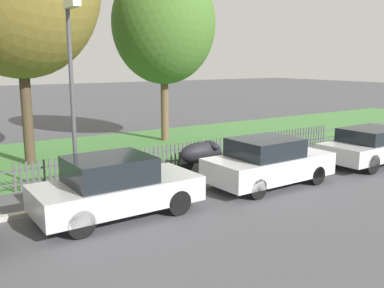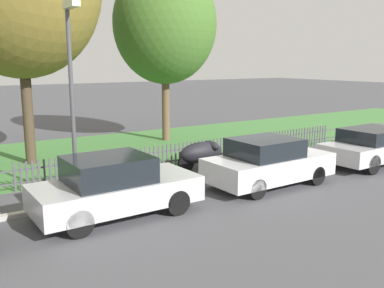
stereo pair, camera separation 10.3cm
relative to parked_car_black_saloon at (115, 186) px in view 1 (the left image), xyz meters
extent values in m
plane|color=#4C4C51|center=(4.90, 1.05, -0.73)|extent=(120.00, 120.00, 0.00)
cube|color=#B2ADA3|center=(4.90, 1.15, -0.67)|extent=(43.64, 0.20, 0.12)
cube|color=#477F3D|center=(4.90, 7.18, -0.73)|extent=(43.64, 7.77, 0.01)
cube|color=#4C4C51|center=(4.90, 3.32, -0.49)|extent=(43.64, 0.03, 0.05)
cube|color=#4C4C51|center=(4.90, 3.32, -0.12)|extent=(43.64, 0.03, 0.05)
cube|color=#4C4C51|center=(-1.63, 3.29, -0.31)|extent=(0.06, 0.03, 0.85)
cube|color=#4C4C51|center=(-1.47, 3.29, -0.31)|extent=(0.06, 0.03, 0.85)
cube|color=#4C4C51|center=(-1.30, 3.29, -0.31)|extent=(0.06, 0.03, 0.85)
cube|color=#4C4C51|center=(-1.14, 3.29, -0.31)|extent=(0.06, 0.03, 0.85)
cube|color=#4C4C51|center=(-0.97, 3.29, -0.31)|extent=(0.06, 0.03, 0.85)
cube|color=#4C4C51|center=(-0.81, 3.29, -0.31)|extent=(0.06, 0.03, 0.85)
cube|color=#4C4C51|center=(-0.64, 3.29, -0.31)|extent=(0.06, 0.03, 0.85)
cube|color=#4C4C51|center=(-0.47, 3.29, -0.31)|extent=(0.06, 0.03, 0.85)
cube|color=#4C4C51|center=(-0.31, 3.29, -0.31)|extent=(0.06, 0.03, 0.85)
cube|color=#4C4C51|center=(-0.14, 3.29, -0.31)|extent=(0.06, 0.03, 0.85)
cube|color=#4C4C51|center=(0.02, 3.29, -0.31)|extent=(0.06, 0.03, 0.85)
cube|color=#4C4C51|center=(0.19, 3.29, -0.31)|extent=(0.06, 0.03, 0.85)
cube|color=#4C4C51|center=(0.35, 3.29, -0.31)|extent=(0.06, 0.03, 0.85)
cube|color=#4C4C51|center=(0.52, 3.29, -0.31)|extent=(0.06, 0.03, 0.85)
cube|color=#4C4C51|center=(0.68, 3.29, -0.31)|extent=(0.06, 0.03, 0.85)
cube|color=#4C4C51|center=(0.85, 3.29, -0.31)|extent=(0.06, 0.03, 0.85)
cube|color=#4C4C51|center=(1.01, 3.29, -0.31)|extent=(0.06, 0.03, 0.85)
cube|color=#4C4C51|center=(1.18, 3.29, -0.31)|extent=(0.06, 0.03, 0.85)
cube|color=#4C4C51|center=(1.34, 3.29, -0.31)|extent=(0.06, 0.03, 0.85)
cube|color=#4C4C51|center=(1.51, 3.29, -0.31)|extent=(0.06, 0.03, 0.85)
cube|color=#4C4C51|center=(1.67, 3.29, -0.31)|extent=(0.06, 0.03, 0.85)
cube|color=#4C4C51|center=(1.84, 3.29, -0.31)|extent=(0.06, 0.03, 0.85)
cube|color=#4C4C51|center=(2.01, 3.29, -0.31)|extent=(0.06, 0.03, 0.85)
cube|color=#4C4C51|center=(2.17, 3.29, -0.31)|extent=(0.06, 0.03, 0.85)
cube|color=#4C4C51|center=(2.34, 3.29, -0.31)|extent=(0.06, 0.03, 0.85)
cube|color=#4C4C51|center=(2.50, 3.29, -0.31)|extent=(0.06, 0.03, 0.85)
cube|color=#4C4C51|center=(2.67, 3.29, -0.31)|extent=(0.06, 0.03, 0.85)
cube|color=#4C4C51|center=(2.83, 3.29, -0.31)|extent=(0.06, 0.03, 0.85)
cube|color=#4C4C51|center=(3.00, 3.29, -0.31)|extent=(0.06, 0.03, 0.85)
cube|color=#4C4C51|center=(3.16, 3.29, -0.31)|extent=(0.06, 0.03, 0.85)
cube|color=#4C4C51|center=(3.33, 3.29, -0.31)|extent=(0.06, 0.03, 0.85)
cube|color=#4C4C51|center=(3.49, 3.29, -0.31)|extent=(0.06, 0.03, 0.85)
cube|color=#4C4C51|center=(3.66, 3.29, -0.31)|extent=(0.06, 0.03, 0.85)
cube|color=#4C4C51|center=(3.82, 3.29, -0.31)|extent=(0.06, 0.03, 0.85)
cube|color=#4C4C51|center=(3.99, 3.29, -0.31)|extent=(0.06, 0.03, 0.85)
cube|color=#4C4C51|center=(4.15, 3.29, -0.31)|extent=(0.06, 0.03, 0.85)
cube|color=#4C4C51|center=(4.32, 3.29, -0.31)|extent=(0.06, 0.03, 0.85)
cube|color=#4C4C51|center=(4.48, 3.29, -0.31)|extent=(0.06, 0.03, 0.85)
cube|color=#4C4C51|center=(4.65, 3.29, -0.31)|extent=(0.06, 0.03, 0.85)
cube|color=#4C4C51|center=(4.82, 3.29, -0.31)|extent=(0.06, 0.03, 0.85)
cube|color=#4C4C51|center=(4.98, 3.29, -0.31)|extent=(0.06, 0.03, 0.85)
cube|color=#4C4C51|center=(5.15, 3.29, -0.31)|extent=(0.06, 0.03, 0.85)
cube|color=#4C4C51|center=(5.31, 3.29, -0.31)|extent=(0.06, 0.03, 0.85)
cube|color=#4C4C51|center=(5.48, 3.29, -0.31)|extent=(0.06, 0.03, 0.85)
cube|color=#4C4C51|center=(5.64, 3.29, -0.31)|extent=(0.06, 0.03, 0.85)
cube|color=#4C4C51|center=(5.81, 3.29, -0.31)|extent=(0.06, 0.03, 0.85)
cube|color=#4C4C51|center=(5.97, 3.29, -0.31)|extent=(0.06, 0.03, 0.85)
cube|color=#4C4C51|center=(6.14, 3.29, -0.31)|extent=(0.06, 0.03, 0.85)
cube|color=#4C4C51|center=(6.30, 3.29, -0.31)|extent=(0.06, 0.03, 0.85)
cube|color=#4C4C51|center=(6.47, 3.29, -0.31)|extent=(0.06, 0.03, 0.85)
cube|color=#4C4C51|center=(6.63, 3.29, -0.31)|extent=(0.06, 0.03, 0.85)
cube|color=#4C4C51|center=(6.80, 3.29, -0.31)|extent=(0.06, 0.03, 0.85)
cube|color=#4C4C51|center=(6.96, 3.29, -0.31)|extent=(0.06, 0.03, 0.85)
cube|color=#4C4C51|center=(7.13, 3.29, -0.31)|extent=(0.06, 0.03, 0.85)
cube|color=#4C4C51|center=(7.29, 3.29, -0.31)|extent=(0.06, 0.03, 0.85)
cube|color=#4C4C51|center=(7.46, 3.29, -0.31)|extent=(0.06, 0.03, 0.85)
cube|color=#4C4C51|center=(7.63, 3.29, -0.31)|extent=(0.06, 0.03, 0.85)
cube|color=#4C4C51|center=(7.79, 3.29, -0.31)|extent=(0.06, 0.03, 0.85)
cube|color=#4C4C51|center=(7.96, 3.29, -0.31)|extent=(0.06, 0.03, 0.85)
cube|color=#4C4C51|center=(8.12, 3.29, -0.31)|extent=(0.06, 0.03, 0.85)
cube|color=#4C4C51|center=(8.29, 3.29, -0.31)|extent=(0.06, 0.03, 0.85)
cube|color=#4C4C51|center=(8.45, 3.29, -0.31)|extent=(0.06, 0.03, 0.85)
cube|color=#4C4C51|center=(8.62, 3.29, -0.31)|extent=(0.06, 0.03, 0.85)
cube|color=#4C4C51|center=(8.78, 3.29, -0.31)|extent=(0.06, 0.03, 0.85)
cube|color=#4C4C51|center=(8.95, 3.29, -0.31)|extent=(0.06, 0.03, 0.85)
cube|color=#4C4C51|center=(9.11, 3.29, -0.31)|extent=(0.06, 0.03, 0.85)
cube|color=#4C4C51|center=(9.28, 3.29, -0.31)|extent=(0.06, 0.03, 0.85)
cube|color=#4C4C51|center=(9.44, 3.29, -0.31)|extent=(0.06, 0.03, 0.85)
cube|color=#4C4C51|center=(9.61, 3.29, -0.31)|extent=(0.06, 0.03, 0.85)
cube|color=#4C4C51|center=(9.77, 3.29, -0.31)|extent=(0.06, 0.03, 0.85)
cube|color=#4C4C51|center=(9.94, 3.29, -0.31)|extent=(0.06, 0.03, 0.85)
cube|color=#4C4C51|center=(10.10, 3.29, -0.31)|extent=(0.06, 0.03, 0.85)
cube|color=#4C4C51|center=(10.27, 3.29, -0.31)|extent=(0.06, 0.03, 0.85)
cube|color=#4C4C51|center=(10.44, 3.29, -0.31)|extent=(0.06, 0.03, 0.85)
cube|color=#4C4C51|center=(10.60, 3.29, -0.31)|extent=(0.06, 0.03, 0.85)
cube|color=#4C4C51|center=(10.77, 3.29, -0.31)|extent=(0.06, 0.03, 0.85)
cube|color=#4C4C51|center=(10.93, 3.29, -0.31)|extent=(0.06, 0.03, 0.85)
cube|color=#4C4C51|center=(11.10, 3.29, -0.31)|extent=(0.06, 0.03, 0.85)
cube|color=#4C4C51|center=(11.26, 3.29, -0.31)|extent=(0.06, 0.03, 0.85)
cube|color=#4C4C51|center=(11.43, 3.29, -0.31)|extent=(0.06, 0.03, 0.85)
cube|color=#BCBCC1|center=(0.06, 0.00, -0.16)|extent=(3.95, 1.84, 0.61)
cube|color=black|center=(-0.14, 0.00, 0.44)|extent=(1.91, 1.63, 0.60)
cylinder|color=black|center=(1.26, 0.84, -0.42)|extent=(0.62, 0.15, 0.62)
cylinder|color=black|center=(1.29, -0.79, -0.42)|extent=(0.62, 0.15, 0.62)
cylinder|color=black|center=(-1.17, 0.79, -0.42)|extent=(0.62, 0.15, 0.62)
cylinder|color=black|center=(-1.14, -0.84, -0.42)|extent=(0.62, 0.15, 0.62)
cube|color=silver|center=(4.88, -0.09, -0.16)|extent=(3.94, 1.85, 0.66)
cube|color=black|center=(4.69, -0.10, 0.44)|extent=(1.91, 1.63, 0.54)
cylinder|color=black|center=(6.08, 0.74, -0.45)|extent=(0.58, 0.15, 0.57)
cylinder|color=black|center=(6.11, -0.88, -0.45)|extent=(0.58, 0.15, 0.57)
cylinder|color=black|center=(3.65, 0.69, -0.45)|extent=(0.58, 0.15, 0.57)
cylinder|color=black|center=(3.69, -0.93, -0.45)|extent=(0.58, 0.15, 0.57)
cube|color=#BCBCC1|center=(9.96, -0.20, -0.16)|extent=(4.55, 1.89, 0.58)
cube|color=black|center=(9.74, -0.20, 0.36)|extent=(2.21, 1.65, 0.47)
cylinder|color=black|center=(11.33, 0.65, -0.40)|extent=(0.67, 0.16, 0.66)
cylinder|color=black|center=(8.54, 0.57, -0.40)|extent=(0.67, 0.16, 0.66)
cylinder|color=black|center=(8.59, -1.05, -0.40)|extent=(0.67, 0.16, 0.66)
cylinder|color=black|center=(4.85, 2.53, -0.44)|extent=(0.60, 0.11, 0.59)
cylinder|color=black|center=(3.60, 2.54, -0.44)|extent=(0.60, 0.11, 0.59)
ellipsoid|color=black|center=(4.22, 2.53, -0.13)|extent=(1.65, 0.69, 0.73)
ellipsoid|color=black|center=(4.61, 2.53, 0.07)|extent=(0.39, 0.84, 0.33)
cylinder|color=#473828|center=(-0.45, 6.63, 1.51)|extent=(0.37, 0.37, 4.48)
cylinder|color=brown|center=(5.98, 8.06, 1.18)|extent=(0.36, 0.36, 3.82)
ellipsoid|color=#426B28|center=(5.98, 8.06, 4.56)|extent=(4.65, 4.65, 5.35)
cylinder|color=#47474C|center=(-0.39, 1.66, 1.72)|extent=(0.11, 0.11, 4.90)
cube|color=beige|center=(-0.39, 1.31, 4.27)|extent=(0.20, 0.76, 0.18)
camera|label=1|loc=(-3.86, -9.16, 2.93)|focal=40.00mm
camera|label=2|loc=(-3.77, -9.22, 2.93)|focal=40.00mm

